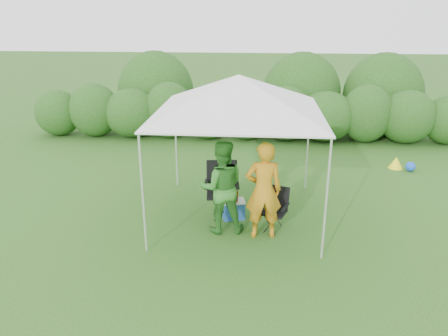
# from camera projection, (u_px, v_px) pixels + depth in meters

# --- Properties ---
(ground) EXTENTS (70.00, 70.00, 0.00)m
(ground) POSITION_uv_depth(u_px,v_px,m) (236.00, 227.00, 8.41)
(ground) COLOR #305F1E
(hedge) EXTENTS (13.81, 1.53, 1.80)m
(hedge) POSITION_uv_depth(u_px,v_px,m) (247.00, 114.00, 13.74)
(hedge) COLOR #27551A
(hedge) RESTS_ON ground
(canopy) EXTENTS (3.10, 3.10, 2.83)m
(canopy) POSITION_uv_depth(u_px,v_px,m) (239.00, 95.00, 8.03)
(canopy) COLOR silver
(canopy) RESTS_ON ground
(chair_right) EXTENTS (0.61, 0.59, 0.82)m
(chair_right) POSITION_uv_depth(u_px,v_px,m) (275.00, 206.00, 8.22)
(chair_right) COLOR black
(chair_right) RESTS_ON ground
(chair_left) EXTENTS (0.72, 0.66, 1.09)m
(chair_left) POSITION_uv_depth(u_px,v_px,m) (222.00, 185.00, 8.75)
(chair_left) COLOR black
(chair_left) RESTS_ON ground
(man) EXTENTS (0.71, 0.52, 1.81)m
(man) POSITION_uv_depth(u_px,v_px,m) (263.00, 191.00, 7.76)
(man) COLOR #C57C16
(man) RESTS_ON ground
(woman) EXTENTS (0.96, 0.80, 1.77)m
(woman) POSITION_uv_depth(u_px,v_px,m) (221.00, 187.00, 7.98)
(woman) COLOR #307827
(woman) RESTS_ON ground
(cooler) EXTENTS (0.51, 0.42, 0.38)m
(cooler) POSITION_uv_depth(u_px,v_px,m) (233.00, 209.00, 8.70)
(cooler) COLOR #224F9D
(cooler) RESTS_ON ground
(bottle) EXTENTS (0.07, 0.07, 0.27)m
(bottle) POSITION_uv_depth(u_px,v_px,m) (236.00, 195.00, 8.55)
(bottle) COLOR #592D0C
(bottle) RESTS_ON cooler
(lawn_toy) EXTENTS (0.62, 0.51, 0.31)m
(lawn_toy) POSITION_uv_depth(u_px,v_px,m) (400.00, 164.00, 11.38)
(lawn_toy) COLOR yellow
(lawn_toy) RESTS_ON ground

